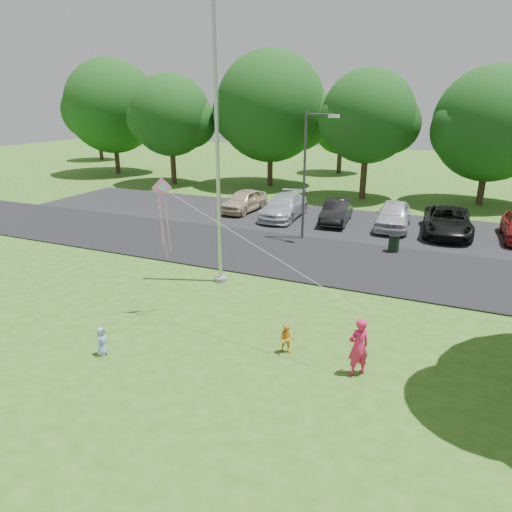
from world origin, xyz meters
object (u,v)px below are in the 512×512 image
at_px(flagpole, 218,173).
at_px(child_yellow, 287,339).
at_px(woman, 358,347).
at_px(kite, 167,204).
at_px(child_blue, 102,341).
at_px(street_lamp, 309,165).
at_px(trash_can, 394,244).

height_order(flagpole, child_yellow, flagpole).
xyz_separation_m(woman, child_yellow, (-1.99, 0.24, -0.36)).
relative_size(woman, kite, 0.24).
xyz_separation_m(flagpole, child_blue, (-0.45, -6.10, -3.76)).
relative_size(flagpole, street_lamp, 1.61).
height_order(woman, child_yellow, woman).
xyz_separation_m(flagpole, kite, (-0.04, -3.22, -0.48)).
distance_m(street_lamp, child_yellow, 11.51).
bearing_deg(child_yellow, street_lamp, 96.31).
xyz_separation_m(child_yellow, kite, (-4.20, 0.77, 3.26)).
bearing_deg(trash_can, street_lamp, 174.42).
height_order(street_lamp, trash_can, street_lamp).
bearing_deg(trash_can, flagpole, -132.10).
height_order(street_lamp, kite, street_lamp).
bearing_deg(flagpole, woman, -34.56).
xyz_separation_m(woman, child_blue, (-6.60, -1.86, -0.37)).
bearing_deg(street_lamp, child_blue, -83.15).
height_order(trash_can, kite, kite).
xyz_separation_m(woman, kite, (-6.19, 1.01, 2.90)).
xyz_separation_m(street_lamp, trash_can, (4.30, -0.42, -3.31)).
distance_m(street_lamp, woman, 12.28).
distance_m(child_yellow, kite, 5.37).
bearing_deg(child_blue, street_lamp, -11.62).
bearing_deg(street_lamp, flagpole, -86.56).
relative_size(child_blue, kite, 0.12).
bearing_deg(kite, child_blue, -132.53).
bearing_deg(child_yellow, child_blue, -163.92).
bearing_deg(street_lamp, woman, -51.38).
height_order(trash_can, woman, woman).
height_order(street_lamp, woman, street_lamp).
xyz_separation_m(trash_can, woman, (0.50, -10.49, 0.37)).
distance_m(woman, child_yellow, 2.04).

